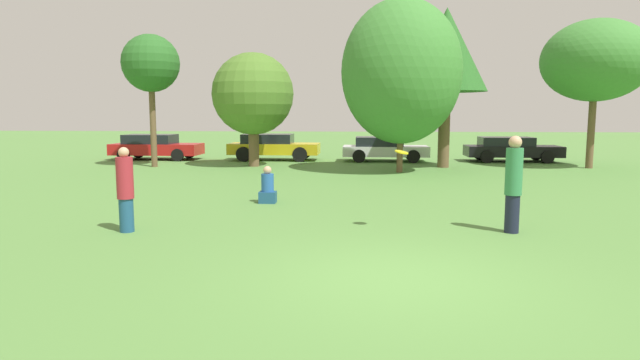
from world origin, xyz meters
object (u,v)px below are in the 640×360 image
object	(u,v)px
parked_car_yellow	(273,146)
tree_2	(401,72)
parked_car_red	(155,146)
parked_car_white	(384,148)
bystander_sitting	(268,188)
tree_4	(596,61)
tree_1	(253,94)
tree_3	(446,51)
parked_car_black	(511,149)
person_thrower	(125,190)
person_catcher	(513,183)
frisbee	(402,152)
tree_0	(151,64)

from	to	relation	value
parked_car_yellow	tree_2	bearing A→B (deg)	-39.73
parked_car_yellow	parked_car_red	bearing A→B (deg)	-178.65
tree_2	parked_car_white	bearing A→B (deg)	94.92
bystander_sitting	tree_4	xyz separation A→B (m)	(12.28, 9.84, 4.14)
tree_1	tree_3	world-z (taller)	tree_3
tree_4	parked_car_black	bearing A→B (deg)	130.43
person_thrower	tree_3	xyz separation A→B (m)	(8.30, 13.38, 4.11)
tree_3	parked_car_red	world-z (taller)	tree_3
tree_1	parked_car_black	bearing A→B (deg)	14.86
person_catcher	parked_car_yellow	world-z (taller)	person_catcher
frisbee	tree_0	world-z (taller)	tree_0
tree_1	frisbee	bearing A→B (deg)	-66.62
frisbee	tree_2	xyz separation A→B (m)	(0.78, 10.80, 2.37)
person_catcher	parked_car_yellow	xyz separation A→B (m)	(-7.37, 15.87, -0.29)
bystander_sitting	tree_1	size ratio (longest dim) A/B	0.20
frisbee	parked_car_black	bearing A→B (deg)	67.71
frisbee	tree_2	distance (m)	11.08
tree_2	parked_car_black	distance (m)	8.39
frisbee	parked_car_white	size ratio (longest dim) A/B	0.07
tree_0	tree_3	world-z (taller)	tree_3
tree_1	parked_car_white	distance (m)	7.04
parked_car_red	parked_car_black	world-z (taller)	parked_car_red
tree_1	parked_car_red	size ratio (longest dim) A/B	1.12
person_catcher	tree_1	bearing A→B (deg)	-62.48
tree_1	parked_car_white	xyz separation A→B (m)	(5.86, 2.95, -2.54)
tree_4	parked_car_yellow	size ratio (longest dim) A/B	1.39
frisbee	tree_1	xyz separation A→B (m)	(-5.50, 12.73, 1.57)
tree_4	parked_car_black	xyz separation A→B (m)	(-2.51, 2.94, -3.91)
bystander_sitting	tree_0	xyz separation A→B (m)	(-6.60, 9.06, 4.05)
parked_car_yellow	parked_car_black	world-z (taller)	parked_car_yellow
person_thrower	tree_1	xyz separation A→B (m)	(-0.03, 13.22, 2.31)
person_thrower	parked_car_white	bearing A→B (deg)	66.49
parked_car_red	parked_car_black	distance (m)	17.72
person_catcher	tree_1	distance (m)	15.04
frisbee	parked_car_red	world-z (taller)	frisbee
bystander_sitting	tree_3	size ratio (longest dim) A/B	0.14
bystander_sitting	tree_4	bearing A→B (deg)	38.70
tree_0	tree_2	distance (m)	10.73
parked_car_black	person_thrower	bearing A→B (deg)	-125.49
parked_car_red	parked_car_white	xyz separation A→B (m)	(11.55, -0.12, -0.03)
frisbee	parked_car_red	bearing A→B (deg)	125.32
frisbee	tree_2	size ratio (longest dim) A/B	0.04
person_thrower	tree_3	world-z (taller)	tree_3
person_catcher	parked_car_black	bearing A→B (deg)	-108.86
bystander_sitting	parked_car_white	xyz separation A→B (m)	(3.61, 12.54, 0.23)
frisbee	parked_car_black	xyz separation A→B (m)	(6.53, 15.92, -0.97)
tree_3	person_catcher	bearing A→B (deg)	-92.77
tree_1	person_catcher	bearing A→B (deg)	-58.82
frisbee	bystander_sitting	size ratio (longest dim) A/B	0.28
person_thrower	tree_1	world-z (taller)	tree_1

